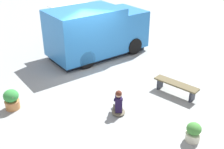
{
  "coord_description": "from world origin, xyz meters",
  "views": [
    {
      "loc": [
        3.78,
        -10.19,
        5.37
      ],
      "look_at": [
        1.03,
        -1.51,
        0.71
      ],
      "focal_mm": 44.38,
      "sensor_mm": 36.0,
      "label": 1
    }
  ],
  "objects": [
    {
      "name": "planter_flowering_near",
      "position": [
        4.1,
        -3.48,
        0.3
      ],
      "size": [
        0.44,
        0.44,
        0.6
      ],
      "color": "beige",
      "rests_on": "ground_plane"
    },
    {
      "name": "planter_flowering_far",
      "position": [
        -1.87,
        -3.64,
        0.36
      ],
      "size": [
        0.51,
        0.51,
        0.71
      ],
      "color": "#C07F47",
      "rests_on": "ground_plane"
    },
    {
      "name": "ground_plane",
      "position": [
        0.0,
        0.0,
        0.0
      ],
      "size": [
        40.0,
        40.0,
        0.0
      ],
      "primitive_type": "plane",
      "color": "#929896"
    },
    {
      "name": "person_customer",
      "position": [
        1.66,
        -2.79,
        0.34
      ],
      "size": [
        0.6,
        0.81,
        0.86
      ],
      "color": "#69634E",
      "rests_on": "ground_plane"
    },
    {
      "name": "food_truck",
      "position": [
        -0.76,
        1.67,
        1.14
      ],
      "size": [
        4.62,
        5.1,
        2.35
      ],
      "color": "#2B7ACA",
      "rests_on": "ground_plane"
    },
    {
      "name": "plaza_bench",
      "position": [
        3.35,
        -1.0,
        0.36
      ],
      "size": [
        1.71,
        1.07,
        0.47
      ],
      "color": "brown",
      "rests_on": "ground_plane"
    }
  ]
}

